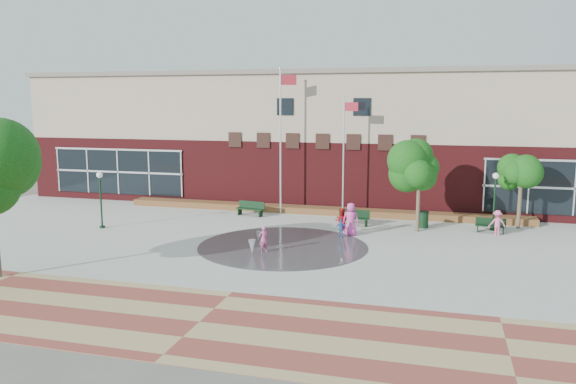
% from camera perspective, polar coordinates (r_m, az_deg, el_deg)
% --- Properties ---
extents(ground, '(120.00, 120.00, 0.00)m').
position_cam_1_polar(ground, '(25.19, -2.41, -7.26)').
color(ground, '#666056').
rests_on(ground, ground).
extents(plaza_concrete, '(46.00, 18.00, 0.01)m').
position_cam_1_polar(plaza_concrete, '(28.89, 0.00, -5.09)').
color(plaza_concrete, '#A8A8A0').
rests_on(plaza_concrete, ground).
extents(paver_band, '(46.00, 6.00, 0.01)m').
position_cam_1_polar(paver_band, '(19.01, -8.98, -12.93)').
color(paver_band, brown).
rests_on(paver_band, ground).
extents(splash_pad, '(8.40, 8.40, 0.01)m').
position_cam_1_polar(splash_pad, '(27.96, -0.54, -5.58)').
color(splash_pad, '#383A3D').
rests_on(splash_pad, ground).
extents(library_building, '(44.40, 10.40, 9.20)m').
position_cam_1_polar(library_building, '(41.23, 4.96, 5.69)').
color(library_building, '#571518').
rests_on(library_building, ground).
extents(flower_bed, '(26.00, 1.20, 0.40)m').
position_cam_1_polar(flower_bed, '(36.10, 3.18, -2.22)').
color(flower_bed, '#AA2924').
rests_on(flower_bed, ground).
extents(flagpole_left, '(1.05, 0.39, 9.25)m').
position_cam_1_polar(flagpole_left, '(35.44, -0.68, 5.99)').
color(flagpole_left, silver).
rests_on(flagpole_left, ground).
extents(flagpole_right, '(0.93, 0.15, 7.51)m').
position_cam_1_polar(flagpole_right, '(34.50, 5.74, 4.26)').
color(flagpole_right, silver).
rests_on(flagpole_right, ground).
extents(lamp_left, '(0.34, 0.34, 3.23)m').
position_cam_1_polar(lamp_left, '(33.31, -18.51, -0.14)').
color(lamp_left, black).
rests_on(lamp_left, ground).
extents(lamp_right, '(0.34, 0.34, 3.26)m').
position_cam_1_polar(lamp_right, '(33.04, 20.26, -0.27)').
color(lamp_right, black).
rests_on(lamp_right, ground).
extents(bench_left, '(1.88, 0.84, 0.91)m').
position_cam_1_polar(bench_left, '(35.39, -3.85, -1.97)').
color(bench_left, black).
rests_on(bench_left, ground).
extents(bench_mid, '(1.88, 0.72, 0.92)m').
position_cam_1_polar(bench_mid, '(32.76, 6.64, -2.91)').
color(bench_mid, black).
rests_on(bench_mid, ground).
extents(bench_right, '(1.63, 0.60, 0.80)m').
position_cam_1_polar(bench_right, '(32.71, 19.87, -3.49)').
color(bench_right, black).
rests_on(bench_right, ground).
extents(trash_can, '(0.59, 0.59, 0.96)m').
position_cam_1_polar(trash_can, '(32.86, 13.59, -2.73)').
color(trash_can, black).
rests_on(trash_can, ground).
extents(tree_mid, '(2.93, 2.93, 4.95)m').
position_cam_1_polar(tree_mid, '(31.38, 13.22, 2.49)').
color(tree_mid, '#4E3E2E').
rests_on(tree_mid, ground).
extents(tree_small_right, '(2.37, 2.37, 4.05)m').
position_cam_1_polar(tree_small_right, '(33.96, 22.62, 1.43)').
color(tree_small_right, '#4E3E2E').
rests_on(tree_small_right, ground).
extents(water_jet_a, '(0.34, 0.34, 0.67)m').
position_cam_1_polar(water_jet_a, '(26.66, -3.68, -6.34)').
color(water_jet_a, white).
rests_on(water_jet_a, ground).
extents(water_jet_b, '(0.23, 0.23, 0.51)m').
position_cam_1_polar(water_jet_b, '(28.97, -3.02, -5.07)').
color(water_jet_b, white).
rests_on(water_jet_b, ground).
extents(child_splash, '(0.57, 0.56, 1.31)m').
position_cam_1_polar(child_splash, '(26.72, -2.50, -4.83)').
color(child_splash, '#D4558D').
rests_on(child_splash, ground).
extents(adult_red, '(0.74, 0.59, 1.45)m').
position_cam_1_polar(adult_red, '(30.52, 5.45, -2.97)').
color(adult_red, red).
rests_on(adult_red, ground).
extents(adult_pink, '(0.94, 0.67, 1.79)m').
position_cam_1_polar(adult_pink, '(30.21, 6.40, -2.78)').
color(adult_pink, '#E746A4').
rests_on(adult_pink, ground).
extents(child_blue, '(0.60, 0.26, 1.03)m').
position_cam_1_polar(child_blue, '(29.69, 5.42, -3.73)').
color(child_blue, '#3966BB').
rests_on(child_blue, ground).
extents(person_bench, '(0.96, 0.65, 1.38)m').
position_cam_1_polar(person_bench, '(32.11, 20.48, -2.97)').
color(person_bench, '#EB5E94').
rests_on(person_bench, ground).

